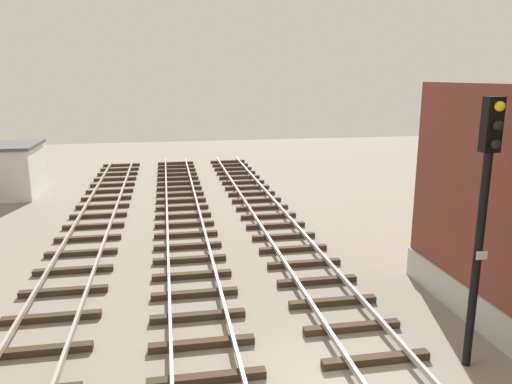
% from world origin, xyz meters
% --- Properties ---
extents(track_near_building, '(2.50, 55.87, 0.32)m').
position_xyz_m(track_near_building, '(0.95, 0.00, 0.13)').
color(track_near_building, '#38281C').
rests_on(track_near_building, ground).
extents(signal_mast, '(0.36, 0.40, 5.87)m').
position_xyz_m(signal_mast, '(2.90, 0.31, 3.66)').
color(signal_mast, black).
rests_on(signal_mast, ground).
extents(control_hut, '(3.00, 3.80, 2.76)m').
position_xyz_m(control_hut, '(-11.66, 19.25, 1.39)').
color(control_hut, silver).
rests_on(control_hut, ground).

